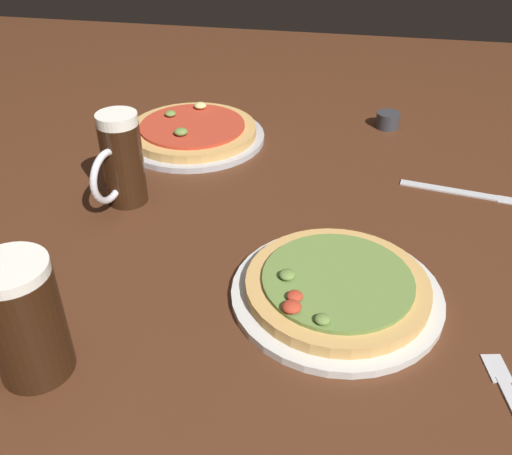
{
  "coord_description": "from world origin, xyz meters",
  "views": [
    {
      "loc": [
        0.14,
        -0.73,
        0.53
      ],
      "look_at": [
        0.0,
        0.0,
        0.02
      ],
      "focal_mm": 39.64,
      "sensor_mm": 36.0,
      "label": 1
    }
  ],
  "objects_px": {
    "pizza_plate_near": "(337,289)",
    "beer_mug_amber": "(121,161)",
    "pizza_plate_far": "(193,133)",
    "beer_mug_dark": "(21,322)",
    "ramekin_sauce": "(388,120)",
    "knife_right": "(466,192)"
  },
  "relations": [
    {
      "from": "knife_right",
      "to": "pizza_plate_far",
      "type": "bearing_deg",
      "value": 167.06
    },
    {
      "from": "beer_mug_amber",
      "to": "knife_right",
      "type": "xyz_separation_m",
      "value": [
        0.6,
        0.14,
        -0.08
      ]
    },
    {
      "from": "pizza_plate_near",
      "to": "beer_mug_amber",
      "type": "distance_m",
      "value": 0.43
    },
    {
      "from": "pizza_plate_far",
      "to": "beer_mug_dark",
      "type": "xyz_separation_m",
      "value": [
        -0.01,
        -0.65,
        0.06
      ]
    },
    {
      "from": "beer_mug_amber",
      "to": "ramekin_sauce",
      "type": "xyz_separation_m",
      "value": [
        0.46,
        0.41,
        -0.06
      ]
    },
    {
      "from": "pizza_plate_near",
      "to": "ramekin_sauce",
      "type": "relative_size",
      "value": 5.75
    },
    {
      "from": "pizza_plate_near",
      "to": "beer_mug_dark",
      "type": "xyz_separation_m",
      "value": [
        -0.35,
        -0.2,
        0.06
      ]
    },
    {
      "from": "pizza_plate_far",
      "to": "beer_mug_dark",
      "type": "distance_m",
      "value": 0.66
    },
    {
      "from": "pizza_plate_near",
      "to": "beer_mug_amber",
      "type": "relative_size",
      "value": 1.8
    },
    {
      "from": "pizza_plate_near",
      "to": "ramekin_sauce",
      "type": "xyz_separation_m",
      "value": [
        0.07,
        0.6,
        0.0
      ]
    },
    {
      "from": "beer_mug_dark",
      "to": "ramekin_sauce",
      "type": "xyz_separation_m",
      "value": [
        0.42,
        0.79,
        -0.06
      ]
    },
    {
      "from": "knife_right",
      "to": "ramekin_sauce",
      "type": "bearing_deg",
      "value": 117.82
    },
    {
      "from": "ramekin_sauce",
      "to": "beer_mug_dark",
      "type": "bearing_deg",
      "value": -118.02
    },
    {
      "from": "pizza_plate_near",
      "to": "knife_right",
      "type": "relative_size",
      "value": 1.27
    },
    {
      "from": "pizza_plate_near",
      "to": "beer_mug_dark",
      "type": "distance_m",
      "value": 0.41
    },
    {
      "from": "pizza_plate_near",
      "to": "pizza_plate_far",
      "type": "xyz_separation_m",
      "value": [
        -0.34,
        0.45,
        0.0
      ]
    },
    {
      "from": "pizza_plate_near",
      "to": "pizza_plate_far",
      "type": "distance_m",
      "value": 0.57
    },
    {
      "from": "ramekin_sauce",
      "to": "knife_right",
      "type": "xyz_separation_m",
      "value": [
        0.14,
        -0.27,
        -0.01
      ]
    },
    {
      "from": "pizza_plate_near",
      "to": "knife_right",
      "type": "height_order",
      "value": "pizza_plate_near"
    },
    {
      "from": "pizza_plate_near",
      "to": "beer_mug_dark",
      "type": "bearing_deg",
      "value": -150.45
    },
    {
      "from": "beer_mug_amber",
      "to": "pizza_plate_near",
      "type": "bearing_deg",
      "value": -26.14
    },
    {
      "from": "beer_mug_dark",
      "to": "beer_mug_amber",
      "type": "relative_size",
      "value": 0.96
    }
  ]
}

